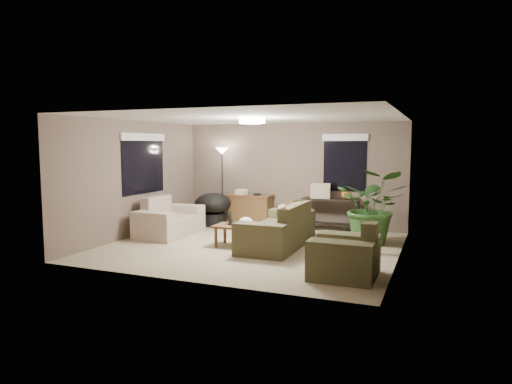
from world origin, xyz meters
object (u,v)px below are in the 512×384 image
at_px(papasan_chair, 213,206).
at_px(cat_scratching_post, 371,242).
at_px(main_sofa, 280,232).
at_px(console_table, 331,212).
at_px(desk, 250,210).
at_px(loveseat, 168,222).
at_px(armchair, 346,257).
at_px(floor_lamp, 222,160).
at_px(coffee_table, 240,229).
at_px(houseplant, 373,215).

xyz_separation_m(papasan_chair, cat_scratching_post, (4.04, -1.54, -0.25)).
distance_m(main_sofa, console_table, 2.10).
bearing_deg(main_sofa, desk, 126.02).
bearing_deg(loveseat, papasan_chair, 77.30).
bearing_deg(cat_scratching_post, main_sofa, -177.75).
distance_m(loveseat, console_table, 3.70).
relative_size(loveseat, cat_scratching_post, 3.20).
bearing_deg(loveseat, main_sofa, -2.84).
distance_m(armchair, console_table, 3.73).
bearing_deg(floor_lamp, armchair, -42.88).
height_order(loveseat, papasan_chair, loveseat).
bearing_deg(coffee_table, main_sofa, 24.23).
distance_m(main_sofa, cat_scratching_post, 1.74).
relative_size(armchair, cat_scratching_post, 2.00).
height_order(main_sofa, coffee_table, main_sofa).
relative_size(main_sofa, houseplant, 1.46).
height_order(armchair, floor_lamp, floor_lamp).
height_order(main_sofa, armchair, same).
bearing_deg(armchair, houseplant, 88.82).
xyz_separation_m(papasan_chair, houseplant, (3.94, -0.64, 0.12)).
bearing_deg(cat_scratching_post, houseplant, 95.98).
xyz_separation_m(main_sofa, loveseat, (-2.63, 0.13, 0.00)).
relative_size(loveseat, houseplant, 1.06).
relative_size(desk, houseplant, 0.73).
height_order(armchair, houseplant, houseplant).
distance_m(armchair, coffee_table, 2.62).
height_order(houseplant, cat_scratching_post, houseplant).
height_order(desk, papasan_chair, papasan_chair).
height_order(desk, houseplant, houseplant).
height_order(main_sofa, floor_lamp, floor_lamp).
xyz_separation_m(desk, houseplant, (3.12, -1.06, 0.21)).
bearing_deg(floor_lamp, main_sofa, -41.82).
relative_size(coffee_table, cat_scratching_post, 2.00).
height_order(loveseat, armchair, same).
bearing_deg(desk, main_sofa, -53.98).
distance_m(console_table, cat_scratching_post, 2.30).
height_order(loveseat, cat_scratching_post, loveseat).
height_order(console_table, cat_scratching_post, console_table).
relative_size(armchair, coffee_table, 1.00).
xyz_separation_m(main_sofa, armchair, (1.59, -1.56, 0.00)).
relative_size(loveseat, armchair, 1.60).
bearing_deg(console_table, desk, 179.85).
height_order(armchair, coffee_table, armchair).
bearing_deg(floor_lamp, houseplant, -14.88).
bearing_deg(loveseat, houseplant, 11.07).
bearing_deg(cat_scratching_post, loveseat, 179.19).
bearing_deg(console_table, loveseat, -149.30).
bearing_deg(loveseat, armchair, -21.77).
xyz_separation_m(main_sofa, cat_scratching_post, (1.74, 0.07, -0.08)).
bearing_deg(coffee_table, cat_scratching_post, 8.99).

